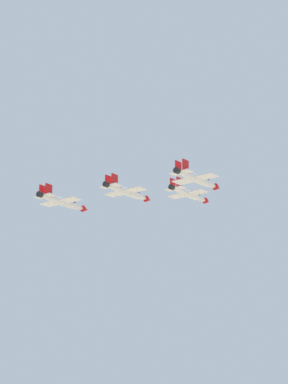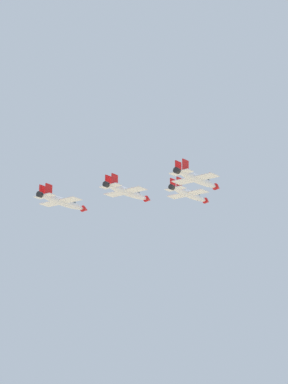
% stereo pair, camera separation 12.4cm
% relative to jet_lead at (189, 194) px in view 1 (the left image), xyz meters
% --- Properties ---
extents(jet_lead, '(13.90, 15.52, 3.88)m').
position_rel_jet_lead_xyz_m(jet_lead, '(0.00, 0.00, 0.00)').
color(jet_lead, white).
extents(jet_left_wingman, '(14.64, 16.13, 4.05)m').
position_rel_jet_lead_xyz_m(jet_left_wingman, '(-16.51, -2.67, -0.46)').
color(jet_left_wingman, white).
extents(jet_right_wingman, '(14.79, 16.15, 4.07)m').
position_rel_jet_lead_xyz_m(jet_right_wingman, '(-0.02, -16.72, -1.00)').
color(jet_right_wingman, white).
extents(jet_left_outer, '(14.18, 16.12, 4.00)m').
position_rel_jet_lead_xyz_m(jet_left_outer, '(-33.01, -5.34, -4.17)').
color(jet_left_outer, white).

